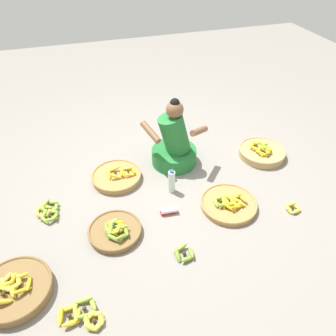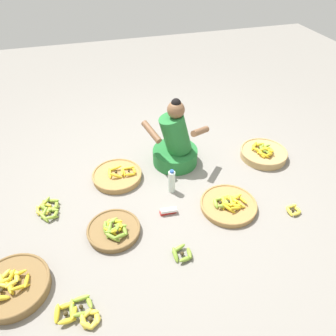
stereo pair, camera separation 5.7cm
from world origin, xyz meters
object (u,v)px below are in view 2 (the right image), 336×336
at_px(banana_basket_back_right, 264,153).
at_px(loose_bananas_back_center, 294,210).
at_px(loose_bananas_near_bicycle, 48,209).
at_px(packet_carton_stack, 168,211).
at_px(banana_basket_near_vendor, 13,286).
at_px(loose_bananas_back_left, 182,254).
at_px(banana_basket_front_left, 117,175).
at_px(water_bottle, 172,181).
at_px(banana_basket_mid_right, 114,230).
at_px(loose_bananas_front_center, 80,313).
at_px(vendor_woman_front, 175,144).
at_px(banana_basket_front_right, 229,205).

relative_size(banana_basket_back_right, loose_bananas_back_center, 3.59).
relative_size(loose_bananas_near_bicycle, packet_carton_stack, 1.99).
height_order(banana_basket_near_vendor, loose_bananas_near_bicycle, banana_basket_near_vendor).
distance_m(loose_bananas_near_bicycle, loose_bananas_back_left, 1.42).
xyz_separation_m(banana_basket_back_right, banana_basket_front_left, (-1.75, 0.09, -0.02)).
distance_m(banana_basket_near_vendor, water_bottle, 1.70).
bearing_deg(banana_basket_mid_right, packet_carton_stack, 10.16).
xyz_separation_m(banana_basket_back_right, loose_bananas_front_center, (-2.27, -1.38, -0.03)).
relative_size(banana_basket_back_right, packet_carton_stack, 3.30).
height_order(vendor_woman_front, banana_basket_near_vendor, vendor_woman_front).
relative_size(banana_basket_front_left, loose_bananas_front_center, 1.55).
bearing_deg(banana_basket_near_vendor, loose_bananas_back_left, -2.50).
relative_size(loose_bananas_back_center, packet_carton_stack, 0.92).
xyz_separation_m(banana_basket_near_vendor, loose_bananas_back_left, (1.37, -0.06, -0.03)).
bearing_deg(loose_bananas_near_bicycle, loose_bananas_back_left, -38.08).
bearing_deg(banana_basket_near_vendor, loose_bananas_front_center, -35.87).
relative_size(banana_basket_mid_right, water_bottle, 1.77).
bearing_deg(banana_basket_front_left, packet_carton_stack, -58.94).
distance_m(loose_bananas_back_left, water_bottle, 0.84).
bearing_deg(loose_bananas_back_center, banana_basket_near_vendor, -177.11).
distance_m(banana_basket_back_right, loose_bananas_near_bicycle, 2.50).
bearing_deg(loose_bananas_near_bicycle, packet_carton_stack, -17.39).
height_order(banana_basket_front_left, loose_bananas_front_center, banana_basket_front_left).
bearing_deg(water_bottle, banana_basket_back_right, 12.23).
bearing_deg(loose_bananas_back_left, loose_bananas_front_center, -161.92).
xyz_separation_m(banana_basket_near_vendor, loose_bananas_back_center, (2.60, 0.13, -0.03)).
relative_size(banana_basket_back_right, loose_bananas_front_center, 1.56).
bearing_deg(loose_bananas_front_center, banana_basket_mid_right, 63.03).
bearing_deg(loose_bananas_front_center, banana_basket_front_left, 70.73).
bearing_deg(loose_bananas_near_bicycle, water_bottle, -2.50).
bearing_deg(vendor_woman_front, loose_bananas_near_bicycle, -164.17).
bearing_deg(loose_bananas_front_center, banana_basket_front_right, 25.28).
bearing_deg(water_bottle, banana_basket_mid_right, -149.34).
bearing_deg(loose_bananas_back_left, packet_carton_stack, 87.39).
height_order(banana_basket_back_right, banana_basket_near_vendor, banana_basket_back_right).
bearing_deg(banana_basket_near_vendor, loose_bananas_back_center, 2.89).
xyz_separation_m(banana_basket_mid_right, banana_basket_front_left, (0.15, 0.76, -0.00)).
relative_size(vendor_woman_front, packet_carton_stack, 4.92).
xyz_separation_m(loose_bananas_back_left, packet_carton_stack, (0.02, 0.52, -0.00)).
height_order(loose_bananas_back_left, water_bottle, water_bottle).
xyz_separation_m(banana_basket_front_right, banana_basket_near_vendor, (-2.00, -0.37, 0.02)).
bearing_deg(water_bottle, loose_bananas_back_center, -30.32).
distance_m(water_bottle, packet_carton_stack, 0.34).
bearing_deg(loose_bananas_back_left, banana_basket_front_left, 107.64).
bearing_deg(water_bottle, loose_bananas_near_bicycle, 177.50).
relative_size(banana_basket_front_left, loose_bananas_back_left, 2.87).
bearing_deg(banana_basket_back_right, loose_bananas_back_center, -99.98).
bearing_deg(loose_bananas_near_bicycle, banana_basket_back_right, 4.86).
height_order(banana_basket_mid_right, loose_bananas_near_bicycle, banana_basket_mid_right).
distance_m(loose_bananas_back_left, packet_carton_stack, 0.52).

